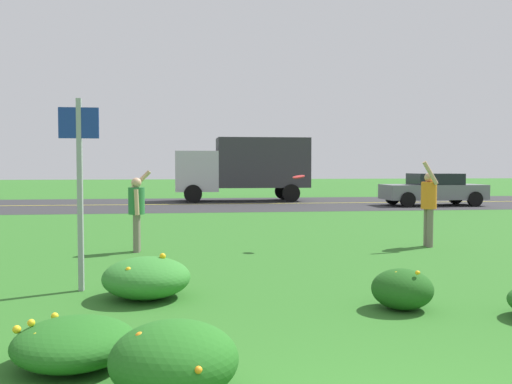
{
  "coord_description": "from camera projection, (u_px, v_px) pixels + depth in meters",
  "views": [
    {
      "loc": [
        -1.27,
        -2.86,
        1.81
      ],
      "look_at": [
        0.16,
        8.02,
        1.3
      ],
      "focal_mm": 39.81,
      "sensor_mm": 36.0,
      "label": 1
    }
  ],
  "objects": [
    {
      "name": "daylily_clump_front_left",
      "position": [
        74.0,
        343.0,
        5.13
      ],
      "size": [
        1.1,
        1.17,
        0.43
      ],
      "color": "#23661E",
      "rests_on": "ground"
    },
    {
      "name": "frisbee_red",
      "position": [
        299.0,
        177.0,
        12.34
      ],
      "size": [
        0.27,
        0.26,
        0.1
      ],
      "color": "red"
    },
    {
      "name": "daylily_clump_front_center",
      "position": [
        146.0,
        278.0,
        7.75
      ],
      "size": [
        1.2,
        1.26,
        0.61
      ],
      "color": "#337F2D",
      "rests_on": "ground"
    },
    {
      "name": "car_gray_center_left",
      "position": [
        433.0,
        189.0,
        25.63
      ],
      "size": [
        4.5,
        2.0,
        1.45
      ],
      "color": "slate",
      "rests_on": "ground"
    },
    {
      "name": "box_truck_silver",
      "position": [
        245.0,
        166.0,
        28.85
      ],
      "size": [
        6.7,
        2.46,
        3.2
      ],
      "color": "#B7BABF",
      "rests_on": "ground"
    },
    {
      "name": "person_thrower_green_shirt",
      "position": [
        137.0,
        207.0,
        11.86
      ],
      "size": [
        0.47,
        0.49,
        1.72
      ],
      "color": "#287038",
      "rests_on": "ground"
    },
    {
      "name": "highway_center_stripe",
      "position": [
        209.0,
        204.0,
        26.52
      ],
      "size": [
        120.0,
        0.16,
        0.0
      ],
      "primitive_type": "cube",
      "color": "yellow",
      "rests_on": "ground"
    },
    {
      "name": "highway_strip",
      "position": [
        209.0,
        204.0,
        26.52
      ],
      "size": [
        120.0,
        9.69,
        0.01
      ],
      "primitive_type": "cube",
      "color": "#2D2D30",
      "rests_on": "ground"
    },
    {
      "name": "ground_plane",
      "position": [
        231.0,
        235.0,
        14.8
      ],
      "size": [
        120.0,
        120.0,
        0.0
      ],
      "primitive_type": "plane",
      "color": "#2D6B23"
    },
    {
      "name": "daylily_clump_mid_left",
      "position": [
        174.0,
        360.0,
        4.42
      ],
      "size": [
        1.01,
        0.97,
        0.6
      ],
      "color": "#23661E",
      "rests_on": "ground"
    },
    {
      "name": "person_catcher_orange_shirt",
      "position": [
        429.0,
        202.0,
        12.62
      ],
      "size": [
        0.42,
        0.49,
        1.91
      ],
      "color": "orange",
      "rests_on": "ground"
    },
    {
      "name": "sign_post_near_path",
      "position": [
        80.0,
        175.0,
        8.13
      ],
      "size": [
        0.56,
        0.1,
        2.77
      ],
      "color": "#93969B",
      "rests_on": "ground"
    },
    {
      "name": "daylily_clump_mid_right",
      "position": [
        402.0,
        289.0,
        7.15
      ],
      "size": [
        0.77,
        0.78,
        0.53
      ],
      "color": "#1E5619",
      "rests_on": "ground"
    }
  ]
}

